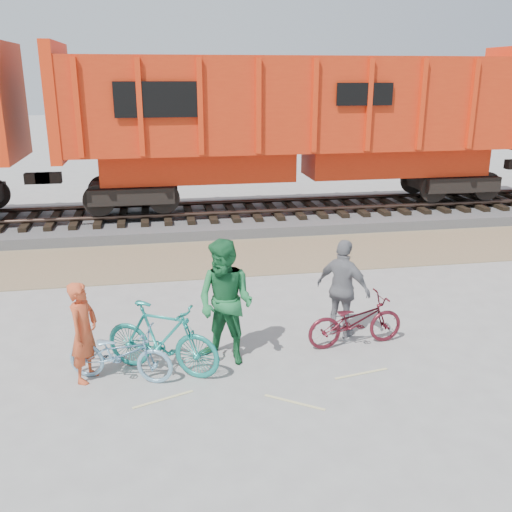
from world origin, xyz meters
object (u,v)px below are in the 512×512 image
Objects in this scene: person_woman at (343,289)px; hopper_car_center at (300,122)px; person_man at (226,302)px; bicycle_blue at (120,354)px; bicycle_teal at (162,338)px; bicycle_maroon at (355,321)px; person_solo at (84,332)px.

hopper_car_center is at bearing -50.63° from person_woman.
person_man is (-3.38, -8.80, -2.01)m from hopper_car_center.
bicycle_blue is 0.86× the size of bicycle_teal.
person_man is (1.00, 0.20, 0.43)m from bicycle_teal.
bicycle_maroon is at bearing 152.29° from person_woman.
hopper_car_center reaches higher than person_man.
bicycle_maroon reaches higher than bicycle_blue.
bicycle_blue is 0.94× the size of person_woman.
bicycle_teal reaches higher than bicycle_blue.
person_solo reaches higher than bicycle_teal.
bicycle_maroon is at bearing -61.43° from person_solo.
person_woman is at bearing -98.89° from hopper_car_center.
person_woman is (4.22, 0.78, 0.09)m from person_solo.
bicycle_maroon is 0.96× the size of person_woman.
bicycle_maroon is (-1.19, -8.63, -2.57)m from hopper_car_center.
bicycle_maroon is (3.82, 0.48, 0.01)m from bicycle_blue.
hopper_car_center is at bearing -8.76° from bicycle_blue.
person_solo is (-1.12, -0.01, 0.21)m from bicycle_teal.
hopper_car_center is 8.60m from person_woman.
person_solo is at bearing -136.26° from person_man.
bicycle_blue is 0.81× the size of person_man.
person_man is at bearing -59.14° from bicycle_blue.
person_woman is at bearing 53.29° from person_man.
person_man is 2.18m from person_woman.
hopper_car_center reaches higher than bicycle_blue.
bicycle_teal is at bearing -115.96° from hopper_car_center.
bicycle_teal is at bearing -59.91° from bicycle_blue.
hopper_car_center reaches higher than person_woman.
bicycle_blue is at bearing -118.78° from hopper_car_center.
person_woman is (-1.29, -8.23, -2.14)m from hopper_car_center.
bicycle_blue is 1.05× the size of person_solo.
bicycle_teal is 0.94× the size of person_man.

